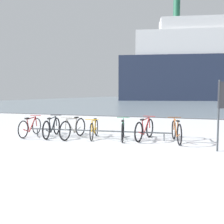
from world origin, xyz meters
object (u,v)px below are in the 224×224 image
Objects in this scene: bicycle_5 at (145,129)px; ferry_ship at (199,67)px; bicycle_1 at (52,127)px; bicycle_6 at (176,131)px; bicycle_0 at (30,127)px; bicycle_2 at (73,128)px; bicycle_3 at (94,129)px; bicycle_4 at (123,130)px.

ferry_ship reaches higher than bicycle_5.
bicycle_1 is at bearing -171.46° from bicycle_5.
bicycle_6 is at bearing -92.86° from ferry_ship.
bicycle_0 is 0.93× the size of bicycle_2.
bicycle_5 is at bearing 174.41° from bicycle_6.
bicycle_0 is at bearing -173.66° from bicycle_3.
bicycle_3 is 0.04× the size of ferry_ship.
bicycle_2 is at bearing 2.85° from bicycle_0.
bicycle_0 is 0.92× the size of bicycle_5.
bicycle_6 is 53.81m from ferry_ship.
ferry_ship reaches higher than bicycle_6.
bicycle_6 reaches higher than bicycle_4.
bicycle_3 is at bearing 6.63° from bicycle_1.
bicycle_0 is 0.96× the size of bicycle_6.
bicycle_2 is 1.06× the size of bicycle_4.
bicycle_0 is 3.62m from bicycle_4.
bicycle_5 reaches higher than bicycle_3.
bicycle_1 is (0.89, 0.09, 0.01)m from bicycle_0.
bicycle_1 is 1.01× the size of bicycle_5.
bicycle_4 is at bearing -160.16° from bicycle_5.
bicycle_2 reaches higher than bicycle_6.
ferry_ship is (3.75, 53.09, 7.61)m from bicycle_5.
bicycle_0 is 0.04× the size of ferry_ship.
bicycle_4 is at bearing -175.13° from bicycle_6.
bicycle_5 reaches higher than bicycle_0.
bicycle_4 is at bearing 8.00° from bicycle_2.
bicycle_3 is at bearing -169.73° from bicycle_5.
bicycle_4 is 0.04× the size of ferry_ship.
bicycle_2 is at bearing -165.59° from bicycle_3.
bicycle_6 is (1.83, 0.16, 0.02)m from bicycle_4.
ferry_ship is (4.48, 53.36, 7.63)m from bicycle_4.
bicycle_6 is at bearing -5.59° from bicycle_5.
bicycle_1 is at bearing -97.65° from ferry_ship.
bicycle_6 is (3.64, 0.41, -0.00)m from bicycle_2.
ferry_ship reaches higher than bicycle_0.
bicycle_1 is 1.66m from bicycle_3.
bicycle_4 is (1.82, 0.26, -0.02)m from bicycle_2.
bicycle_3 is at bearing -175.69° from bicycle_6.
bicycle_4 reaches higher than bicycle_3.
bicycle_3 is at bearing 14.41° from bicycle_2.
bicycle_4 is 1.83m from bicycle_6.
bicycle_1 is 54.62m from ferry_ship.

